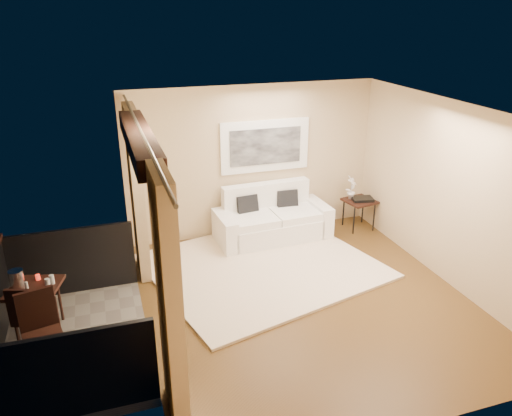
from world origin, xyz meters
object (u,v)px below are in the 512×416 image
bistro_table (35,292)px  ice_bucket (17,278)px  orchid (351,188)px  balcony_chair_far (29,313)px  side_table (359,203)px  sofa (271,220)px  balcony_chair_near (40,325)px

bistro_table → ice_bucket: 0.28m
orchid → balcony_chair_far: (-5.39, -2.09, -0.28)m
orchid → balcony_chair_far: 5.79m
side_table → bistro_table: size_ratio=0.84×
balcony_chair_far → ice_bucket: ice_bucket is taller
bistro_table → side_table: bearing=17.1°
sofa → side_table: sofa is taller
sofa → balcony_chair_near: bearing=-149.3°
sofa → bistro_table: sofa is taller
ice_bucket → side_table: bearing=15.6°
bistro_table → balcony_chair_far: 0.33m
balcony_chair_near → side_table: bearing=9.8°
balcony_chair_far → balcony_chair_near: (0.16, -0.36, 0.05)m
sofa → orchid: orchid is taller
balcony_chair_far → orchid: bearing=-140.7°
orchid → bistro_table: size_ratio=0.62×
balcony_chair_far → ice_bucket: 0.52m
side_table → orchid: size_ratio=1.36×
balcony_chair_far → sofa: bearing=-133.3°
sofa → orchid: 1.64m
side_table → balcony_chair_near: balcony_chair_near is taller
orchid → balcony_chair_near: bearing=-154.9°
balcony_chair_far → ice_bucket: (-0.13, 0.41, 0.28)m
balcony_chair_near → ice_bucket: 0.86m
orchid → side_table: bearing=-38.4°
side_table → balcony_chair_near: (-5.37, -2.35, 0.05)m
balcony_chair_near → orchid: bearing=11.3°
side_table → orchid: 0.33m
balcony_chair_near → ice_bucket: balcony_chair_near is taller
bistro_table → balcony_chair_near: bearing=-81.8°
orchid → bistro_table: orchid is taller
ice_bucket → sofa: bearing=22.9°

